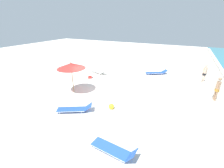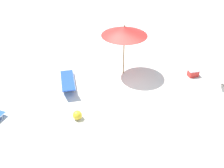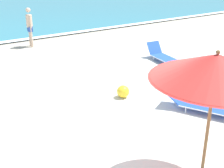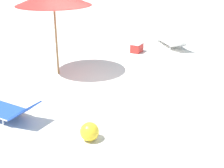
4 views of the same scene
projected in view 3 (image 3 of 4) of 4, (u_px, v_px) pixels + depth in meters
The scene contains 6 objects.
ground_plane at pixel (119, 151), 6.86m from camera, with size 60.00×60.00×0.16m.
beach_umbrella at pixel (216, 67), 4.97m from camera, with size 2.16×2.16×2.55m.
sun_lounger_under_umbrella at pixel (166, 58), 12.11m from camera, with size 0.81×2.17×0.63m.
sun_lounger_near_water_left at pixel (206, 105), 8.30m from camera, with size 1.61×2.25×0.51m.
beachgoer_shoreline_child at pixel (30, 25), 14.00m from camera, with size 0.27×0.45×1.76m.
beach_ball at pixel (123, 92), 9.19m from camera, with size 0.37×0.37×0.37m.
Camera 3 is at (-3.23, -4.76, 3.93)m, focal length 50.00 mm.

